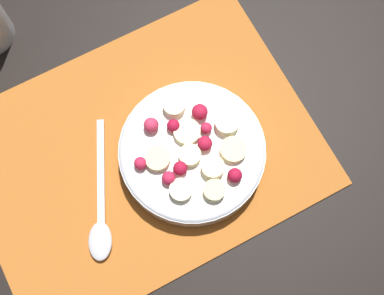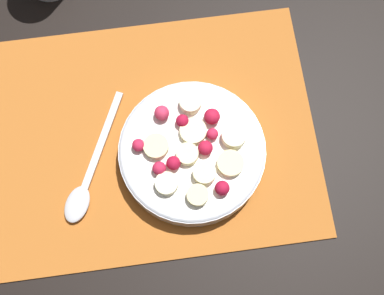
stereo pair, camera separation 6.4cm
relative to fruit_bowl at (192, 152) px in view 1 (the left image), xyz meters
The scene contains 4 objects.
ground_plane 0.07m from the fruit_bowl, 146.39° to the left, with size 3.00×3.00×0.00m, color black.
placemat 0.07m from the fruit_bowl, 146.39° to the left, with size 0.43×0.32×0.01m.
fruit_bowl is the anchor object (origin of this frame).
spoon 0.14m from the fruit_bowl, behind, with size 0.09×0.17×0.01m.
Camera 1 is at (-0.03, -0.20, 0.66)m, focal length 50.00 mm.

